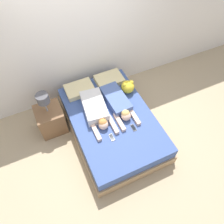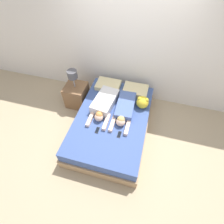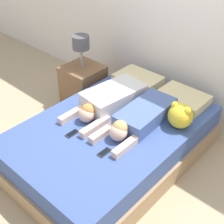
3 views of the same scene
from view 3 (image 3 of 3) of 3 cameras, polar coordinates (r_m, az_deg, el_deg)
name	(u,v)px [view 3 (image 3 of 3)]	position (r m, az deg, el deg)	size (l,w,h in m)	color
ground_plane	(112,157)	(3.55, 0.00, -8.19)	(12.00, 12.00, 0.00)	tan
wall_back	(186,16)	(3.77, 13.43, 16.78)	(12.00, 0.06, 2.60)	white
bed	(112,141)	(3.39, 0.00, -5.36)	(1.48, 2.19, 0.47)	tan
pillow_head_left	(138,80)	(3.92, 4.79, 5.94)	(0.55, 0.40, 0.11)	beige
pillow_head_right	(182,98)	(3.63, 12.74, 2.45)	(0.55, 0.40, 0.11)	beige
person_left	(109,100)	(3.43, -0.54, 2.22)	(0.46, 1.02, 0.20)	silver
person_right	(139,118)	(3.20, 5.01, -1.04)	(0.38, 1.02, 0.20)	#4C66A5
cell_phone_left	(72,133)	(3.13, -7.30, -3.92)	(0.06, 0.14, 0.01)	#2D2D33
cell_phone_right	(104,152)	(2.90, -1.40, -7.38)	(0.06, 0.14, 0.01)	#2D2D33
plush_toy	(180,115)	(3.21, 12.41, -0.60)	(0.25, 0.25, 0.27)	yellow
nightstand	(83,83)	(4.26, -5.27, 5.28)	(0.48, 0.48, 0.99)	brown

